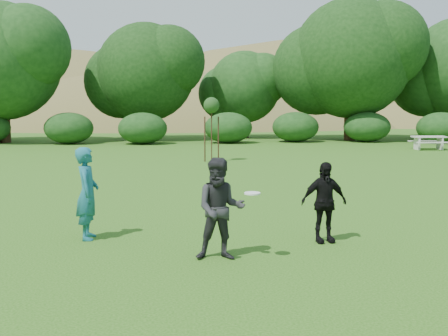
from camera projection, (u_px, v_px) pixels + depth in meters
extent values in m
plane|color=#19470C|center=(233.00, 246.00, 10.41)|extent=(120.00, 120.00, 0.00)
imported|color=#185F6E|center=(87.00, 193.00, 10.84)|extent=(0.48, 0.68, 1.80)
imported|color=#272729|center=(220.00, 209.00, 9.43)|extent=(0.86, 0.68, 1.73)
imported|color=black|center=(324.00, 202.00, 10.61)|extent=(0.95, 0.53, 1.54)
cylinder|color=white|center=(252.00, 193.00, 9.26)|extent=(0.27, 0.27, 0.03)
cylinder|color=#382216|center=(212.00, 134.00, 24.83)|extent=(0.05, 0.05, 2.50)
sphere|color=#204518|center=(212.00, 105.00, 24.68)|extent=(0.70, 0.70, 0.70)
cylinder|color=#392316|center=(205.00, 139.00, 24.84)|extent=(0.06, 0.06, 2.00)
cylinder|color=#382215|center=(218.00, 139.00, 24.88)|extent=(0.06, 0.06, 2.00)
cube|color=#B5B5A7|center=(429.00, 137.00, 31.07)|extent=(1.80, 0.75, 0.08)
cube|color=beige|center=(417.00, 144.00, 31.08)|extent=(0.10, 0.70, 0.68)
cube|color=beige|center=(440.00, 144.00, 31.15)|extent=(0.10, 0.70, 0.68)
cube|color=beige|center=(433.00, 143.00, 30.51)|extent=(1.80, 0.28, 0.06)
cube|color=beige|center=(424.00, 141.00, 31.70)|extent=(1.80, 0.28, 0.06)
ellipsoid|color=olive|center=(24.00, 206.00, 79.93)|extent=(110.00, 70.00, 44.00)
ellipsoid|color=olive|center=(332.00, 215.00, 84.55)|extent=(100.00, 64.00, 52.00)
ellipsoid|color=olive|center=(159.00, 187.00, 68.57)|extent=(80.00, 50.00, 28.00)
ellipsoid|color=olive|center=(433.00, 174.00, 72.27)|extent=(60.00, 44.00, 24.00)
cylinder|color=#3A2616|center=(4.00, 118.00, 36.31)|extent=(0.73, 0.73, 3.15)
sphere|color=#194214|center=(1.00, 61.00, 35.88)|extent=(7.54, 7.54, 7.54)
cylinder|color=#3A2616|center=(146.00, 120.00, 38.79)|extent=(0.68, 0.68, 2.80)
sphere|color=#194214|center=(146.00, 72.00, 38.41)|extent=(6.73, 6.73, 6.73)
cylinder|color=#3A2616|center=(245.00, 122.00, 41.18)|extent=(0.60, 0.60, 2.27)
sphere|color=#194214|center=(245.00, 87.00, 40.87)|extent=(5.22, 5.22, 5.22)
cylinder|color=#3A2616|center=(350.00, 116.00, 38.51)|extent=(0.76, 0.76, 3.32)
sphere|color=#194214|center=(351.00, 58.00, 38.05)|extent=(8.12, 8.12, 8.12)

